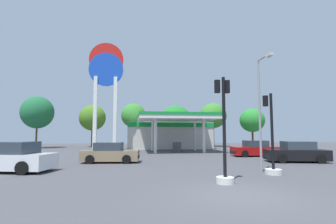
{
  "coord_description": "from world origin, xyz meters",
  "views": [
    {
      "loc": [
        -3.6,
        -8.17,
        2.1
      ],
      "look_at": [
        -0.76,
        12.7,
        3.93
      ],
      "focal_mm": 26.32,
      "sensor_mm": 36.0,
      "label": 1
    }
  ],
  "objects_px": {
    "station_pole_sign": "(106,81)",
    "corner_streetlamp": "(261,102)",
    "car_1": "(110,153)",
    "traffic_signal_2": "(272,153)",
    "tree_4": "(213,116)",
    "car_2": "(254,149)",
    "tree_1": "(93,118)",
    "tree_5": "(252,120)",
    "car_0": "(296,153)",
    "tree_3": "(176,119)",
    "tree_2": "(133,116)",
    "traffic_signal_1": "(224,144)",
    "tree_0": "(37,112)",
    "car_3": "(11,158)"
  },
  "relations": [
    {
      "from": "car_2",
      "to": "tree_2",
      "type": "height_order",
      "value": "tree_2"
    },
    {
      "from": "station_pole_sign",
      "to": "corner_streetlamp",
      "type": "height_order",
      "value": "station_pole_sign"
    },
    {
      "from": "tree_1",
      "to": "tree_2",
      "type": "distance_m",
      "value": 6.35
    },
    {
      "from": "station_pole_sign",
      "to": "tree_3",
      "type": "distance_m",
      "value": 13.06
    },
    {
      "from": "tree_4",
      "to": "tree_5",
      "type": "relative_size",
      "value": 1.12
    },
    {
      "from": "car_3",
      "to": "tree_0",
      "type": "xyz_separation_m",
      "value": [
        -7.05,
        22.52,
        4.34
      ]
    },
    {
      "from": "tree_3",
      "to": "tree_5",
      "type": "bearing_deg",
      "value": 2.05
    },
    {
      "from": "tree_4",
      "to": "tree_2",
      "type": "bearing_deg",
      "value": 168.81
    },
    {
      "from": "traffic_signal_1",
      "to": "corner_streetlamp",
      "type": "distance_m",
      "value": 4.52
    },
    {
      "from": "car_0",
      "to": "tree_3",
      "type": "distance_m",
      "value": 21.68
    },
    {
      "from": "car_2",
      "to": "tree_1",
      "type": "relative_size",
      "value": 0.63
    },
    {
      "from": "station_pole_sign",
      "to": "traffic_signal_2",
      "type": "height_order",
      "value": "station_pole_sign"
    },
    {
      "from": "traffic_signal_1",
      "to": "tree_2",
      "type": "bearing_deg",
      "value": 97.59
    },
    {
      "from": "traffic_signal_1",
      "to": "tree_5",
      "type": "relative_size",
      "value": 0.74
    },
    {
      "from": "tree_0",
      "to": "tree_3",
      "type": "relative_size",
      "value": 1.16
    },
    {
      "from": "traffic_signal_1",
      "to": "car_2",
      "type": "bearing_deg",
      "value": 57.87
    },
    {
      "from": "car_2",
      "to": "tree_0",
      "type": "distance_m",
      "value": 29.65
    },
    {
      "from": "car_3",
      "to": "tree_3",
      "type": "xyz_separation_m",
      "value": [
        13.04,
        22.73,
        3.56
      ]
    },
    {
      "from": "car_1",
      "to": "tree_5",
      "type": "height_order",
      "value": "tree_5"
    },
    {
      "from": "tree_2",
      "to": "tree_3",
      "type": "relative_size",
      "value": 1.09
    },
    {
      "from": "traffic_signal_1",
      "to": "tree_0",
      "type": "height_order",
      "value": "tree_0"
    },
    {
      "from": "car_0",
      "to": "tree_5",
      "type": "distance_m",
      "value": 22.59
    },
    {
      "from": "station_pole_sign",
      "to": "car_2",
      "type": "distance_m",
      "value": 18.29
    },
    {
      "from": "car_1",
      "to": "tree_5",
      "type": "distance_m",
      "value": 28.73
    },
    {
      "from": "traffic_signal_2",
      "to": "tree_4",
      "type": "relative_size",
      "value": 0.61
    },
    {
      "from": "traffic_signal_2",
      "to": "tree_1",
      "type": "bearing_deg",
      "value": 116.48
    },
    {
      "from": "traffic_signal_1",
      "to": "traffic_signal_2",
      "type": "bearing_deg",
      "value": 29.41
    },
    {
      "from": "tree_2",
      "to": "tree_5",
      "type": "relative_size",
      "value": 1.12
    },
    {
      "from": "tree_1",
      "to": "traffic_signal_1",
      "type": "bearing_deg",
      "value": -70.52
    },
    {
      "from": "car_2",
      "to": "tree_2",
      "type": "relative_size",
      "value": 0.59
    },
    {
      "from": "tree_2",
      "to": "corner_streetlamp",
      "type": "bearing_deg",
      "value": -75.52
    },
    {
      "from": "car_2",
      "to": "tree_1",
      "type": "height_order",
      "value": "tree_1"
    },
    {
      "from": "station_pole_sign",
      "to": "tree_4",
      "type": "xyz_separation_m",
      "value": [
        15.81,
        7.79,
        -3.43
      ]
    },
    {
      "from": "car_1",
      "to": "tree_2",
      "type": "bearing_deg",
      "value": 85.93
    },
    {
      "from": "station_pole_sign",
      "to": "corner_streetlamp",
      "type": "xyz_separation_m",
      "value": [
        10.37,
        -17.16,
        -4.48
      ]
    },
    {
      "from": "car_1",
      "to": "tree_3",
      "type": "height_order",
      "value": "tree_3"
    },
    {
      "from": "car_3",
      "to": "traffic_signal_2",
      "type": "distance_m",
      "value": 14.1
    },
    {
      "from": "tree_4",
      "to": "car_2",
      "type": "bearing_deg",
      "value": -94.93
    },
    {
      "from": "car_1",
      "to": "traffic_signal_2",
      "type": "relative_size",
      "value": 1.0
    },
    {
      "from": "station_pole_sign",
      "to": "tree_2",
      "type": "distance_m",
      "value": 11.29
    },
    {
      "from": "tree_0",
      "to": "tree_2",
      "type": "distance_m",
      "value": 13.9
    },
    {
      "from": "car_2",
      "to": "traffic_signal_2",
      "type": "height_order",
      "value": "traffic_signal_2"
    },
    {
      "from": "car_0",
      "to": "traffic_signal_2",
      "type": "distance_m",
      "value": 6.78
    },
    {
      "from": "tree_0",
      "to": "tree_1",
      "type": "distance_m",
      "value": 7.61
    },
    {
      "from": "station_pole_sign",
      "to": "car_1",
      "type": "bearing_deg",
      "value": -81.25
    },
    {
      "from": "station_pole_sign",
      "to": "corner_streetlamp",
      "type": "relative_size",
      "value": 2.06
    },
    {
      "from": "traffic_signal_1",
      "to": "corner_streetlamp",
      "type": "xyz_separation_m",
      "value": [
        3.1,
        2.45,
        2.19
      ]
    },
    {
      "from": "car_0",
      "to": "corner_streetlamp",
      "type": "height_order",
      "value": "corner_streetlamp"
    },
    {
      "from": "car_1",
      "to": "tree_4",
      "type": "height_order",
      "value": "tree_4"
    },
    {
      "from": "car_0",
      "to": "car_1",
      "type": "bearing_deg",
      "value": 173.32
    }
  ]
}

